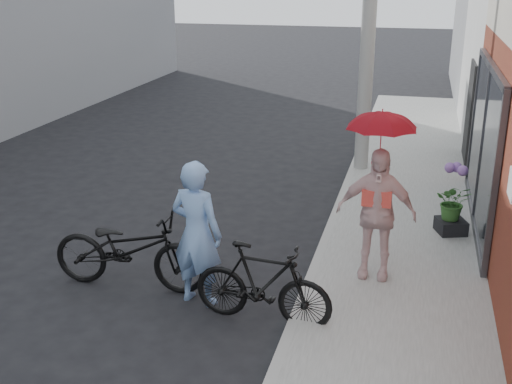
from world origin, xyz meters
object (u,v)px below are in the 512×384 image
at_px(bike_left, 129,249).
at_px(bike_right, 263,284).
at_px(officer, 197,234).
at_px(planter, 451,226).
at_px(kimono_woman, 376,213).

height_order(bike_left, bike_right, bike_left).
bearing_deg(bike_right, officer, 76.71).
distance_m(officer, bike_right, 1.03).
xyz_separation_m(officer, planter, (3.11, 2.79, -0.70)).
xyz_separation_m(bike_right, kimono_woman, (1.16, 1.35, 0.49)).
distance_m(bike_right, kimono_woman, 1.85).
bearing_deg(kimono_woman, officer, -151.20).
bearing_deg(kimono_woman, bike_right, -129.04).
relative_size(bike_right, planter, 4.11).
bearing_deg(bike_left, kimono_woman, -75.42).
xyz_separation_m(bike_left, kimono_woman, (3.04, 0.90, 0.45)).
relative_size(bike_left, kimono_woman, 1.19).
height_order(kimono_woman, planter, kimono_woman).
bearing_deg(kimono_woman, bike_left, -161.70).
distance_m(bike_right, planter, 3.81).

